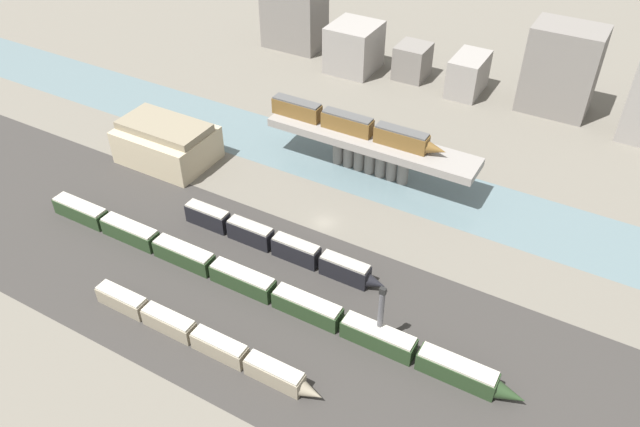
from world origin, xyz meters
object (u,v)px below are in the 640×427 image
Objects in this scene: train_yard_mid at (251,283)px; warehouse_building at (167,142)px; signal_tower at (381,316)px; train_on_bridge at (353,124)px; train_yard_far at (277,244)px; train_yard_near at (200,337)px.

warehouse_building is (-40.04, 25.43, 2.69)m from train_yard_mid.
signal_tower is at bearing 1.99° from train_yard_mid.
train_on_bridge is 50.57m from signal_tower.
train_yard_mid is (2.49, -43.36, -9.03)m from train_on_bridge.
train_yard_far reaches higher than train_yard_mid.
warehouse_building reaches higher than train_yard_near.
signal_tower is at bearing -20.87° from warehouse_building.
train_yard_mid is 7.97× the size of signal_tower.
train_on_bridge is 0.43× the size of train_yard_mid.
train_yard_mid is (0.17, 14.02, 0.13)m from train_yard_near.
warehouse_building is at bearing 159.41° from train_yard_far.
signal_tower is at bearing -57.64° from train_on_bridge.
train_yard_near is 24.97m from train_yard_far.
train_yard_mid is at bearing -32.42° from warehouse_building.
train_yard_near is at bearing -148.88° from signal_tower.
train_yard_near is (2.31, -57.38, -9.16)m from train_on_bridge.
warehouse_building is (-37.56, -17.93, -6.34)m from train_on_bridge.
train_on_bridge reaches higher than train_yard_near.
signal_tower is (24.45, 0.85, 4.09)m from train_yard_mid.
signal_tower reaches higher than train_yard_near.
train_yard_mid is at bearing -82.59° from train_yard_far.
warehouse_building is at bearing 159.13° from signal_tower.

